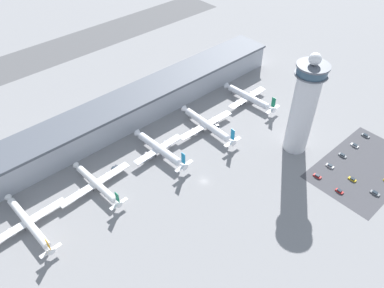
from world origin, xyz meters
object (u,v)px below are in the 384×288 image
object	(u,v)px
car_navy_sedan	(317,176)
car_white_wagon	(330,166)
car_yellow_taxi	(365,136)
car_grey_coupe	(352,179)
service_truck_fuel	(115,169)
car_black_suv	(375,193)
service_truck_catering	(217,128)
car_silver_sedan	(339,191)
airplane_gate_bravo	(97,184)
car_green_van	(355,145)
airplane_gate_alpha	(28,223)
airplane_gate_charlie	(160,149)
car_red_hatchback	(342,155)
control_tower	(304,107)
airplane_gate_echo	(249,97)
airplane_gate_delta	(207,125)

from	to	relation	value
car_navy_sedan	car_white_wagon	xyz separation A→B (m)	(11.88, -0.28, 0.01)
car_yellow_taxi	car_grey_coupe	bearing A→B (deg)	-160.68
service_truck_fuel	car_black_suv	size ratio (longest dim) A/B	1.35
service_truck_catering	car_black_suv	bearing A→B (deg)	-76.08
service_truck_catering	car_grey_coupe	xyz separation A→B (m)	(23.11, -79.31, -0.52)
car_silver_sedan	car_grey_coupe	distance (m)	12.64
airplane_gate_bravo	car_white_wagon	distance (m)	127.62
car_silver_sedan	car_green_van	bearing A→B (deg)	19.08
airplane_gate_alpha	car_green_van	size ratio (longest dim) A/B	9.42
airplane_gate_charlie	car_green_van	bearing A→B (deg)	-38.33
service_truck_catering	airplane_gate_charlie	bearing A→B (deg)	172.38
car_grey_coupe	car_red_hatchback	distance (m)	18.73
service_truck_catering	car_green_van	size ratio (longest dim) A/B	1.39
control_tower	service_truck_catering	distance (m)	55.27
car_silver_sedan	car_yellow_taxi	world-z (taller)	car_yellow_taxi
airplane_gate_alpha	car_red_hatchback	size ratio (longest dim) A/B	9.74
airplane_gate_echo	car_navy_sedan	size ratio (longest dim) A/B	9.34
airplane_gate_charlie	car_navy_sedan	bearing A→B (deg)	-53.50
airplane_gate_alpha	car_white_wagon	bearing A→B (deg)	-27.20
control_tower	airplane_gate_charlie	xyz separation A→B (m)	(-62.95, 47.80, -24.70)
airplane_gate_alpha	airplane_gate_echo	xyz separation A→B (m)	(154.76, -0.80, 0.31)
control_tower	car_white_wagon	world-z (taller)	control_tower
car_black_suv	car_white_wagon	distance (m)	26.72
airplane_gate_echo	car_yellow_taxi	world-z (taller)	airplane_gate_echo
airplane_gate_delta	car_red_hatchback	xyz separation A→B (m)	(41.58, -69.23, -3.81)
car_yellow_taxi	car_white_wagon	bearing A→B (deg)	179.98
car_red_hatchback	service_truck_catering	bearing A→B (deg)	118.70
car_red_hatchback	car_yellow_taxi	world-z (taller)	car_red_hatchback
airplane_gate_echo	airplane_gate_delta	bearing A→B (deg)	-176.14
airplane_gate_charlie	car_red_hatchback	distance (m)	105.11
car_black_suv	car_yellow_taxi	world-z (taller)	car_yellow_taxi
airplane_gate_bravo	airplane_gate_charlie	distance (m)	40.58
airplane_gate_bravo	car_white_wagon	xyz separation A→B (m)	(104.85, -72.68, -3.21)
control_tower	airplane_gate_bravo	world-z (taller)	control_tower
airplane_gate_alpha	airplane_gate_delta	xyz separation A→B (m)	(112.94, -3.62, 0.56)
car_black_suv	car_navy_sedan	bearing A→B (deg)	113.47
airplane_gate_alpha	car_yellow_taxi	world-z (taller)	airplane_gate_alpha
car_navy_sedan	car_white_wagon	distance (m)	11.89
car_navy_sedan	airplane_gate_charlie	bearing A→B (deg)	126.50
airplane_gate_delta	car_silver_sedan	size ratio (longest dim) A/B	10.79
car_grey_coupe	car_silver_sedan	bearing A→B (deg)	179.55
airplane_gate_charlie	car_red_hatchback	size ratio (longest dim) A/B	9.21
service_truck_fuel	car_grey_coupe	size ratio (longest dim) A/B	1.52
airplane_gate_echo	car_black_suv	world-z (taller)	airplane_gate_echo
car_red_hatchback	airplane_gate_echo	bearing A→B (deg)	89.81
control_tower	car_white_wagon	size ratio (longest dim) A/B	13.71
car_silver_sedan	car_grey_coupe	xyz separation A→B (m)	(12.64, -0.10, -0.01)
control_tower	airplane_gate_delta	size ratio (longest dim) A/B	1.34
car_grey_coupe	airplane_gate_charlie	bearing A→B (deg)	127.19
car_red_hatchback	car_yellow_taxi	size ratio (longest dim) A/B	0.94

